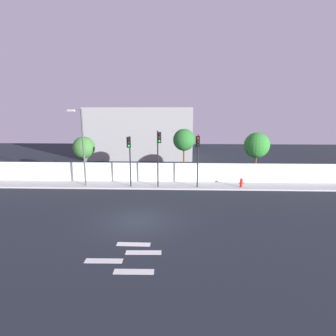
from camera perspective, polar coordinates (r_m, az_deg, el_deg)
The scene contains 13 objects.
ground_plane at distance 18.54m, azimuth -6.18°, elevation -10.55°, with size 80.00×80.00×0.00m, color #1E242C.
sidewalk at distance 26.22m, azimuth -3.68°, elevation -3.53°, with size 36.00×2.40×0.15m, color #B3B3B3.
perimeter_wall at distance 27.23m, azimuth -3.44°, elevation -0.82°, with size 36.00×0.18×1.80m, color silver.
crosswalk_marking at distance 14.48m, azimuth -7.95°, elevation -17.41°, with size 3.60×3.02×0.01m.
traffic_light_left at distance 24.13m, azimuth 6.07°, elevation 3.60°, with size 0.37×1.51×4.71m.
traffic_light_center at distance 23.99m, azimuth -1.96°, elevation 4.20°, with size 0.46×1.75×5.05m.
traffic_light_right at distance 24.64m, azimuth -7.86°, elevation 3.48°, with size 0.35×1.13×4.57m.
street_lamp_curbside at distance 26.02m, azimuth -17.12°, elevation 5.19°, with size 0.64×1.96×6.93m.
fire_hydrant at distance 26.09m, azimuth 14.67°, elevation -2.83°, with size 0.44×0.26×0.81m.
roadside_tree_leftmost at distance 29.17m, azimuth -16.73°, elevation 3.97°, with size 2.17×2.17×4.37m.
roadside_tree_midleft at distance 27.54m, azimuth 3.27°, elevation 5.71°, with size 2.15×2.15×5.16m.
roadside_tree_midright at distance 28.65m, azimuth 17.58°, elevation 4.42°, with size 2.47×2.47×4.83m.
low_building_distant at distance 40.94m, azimuth -5.68°, elevation 7.09°, with size 14.85×6.00×7.23m, color gray.
Camera 1 is at (2.55, -16.94, 7.09)m, focal length 29.99 mm.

